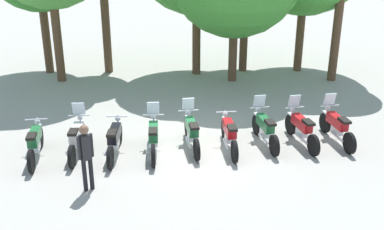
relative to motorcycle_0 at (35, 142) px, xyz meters
The scene contains 11 objects.
ground_plane 4.47m from the motorcycle_0, ahead, with size 80.00×80.00×0.00m, color #9E9B93.
motorcycle_0 is the anchor object (origin of this frame).
motorcycle_1 1.14m from the motorcycle_0, 15.43° to the left, with size 0.62×2.19×1.37m.
motorcycle_2 2.21m from the motorcycle_0, ahead, with size 0.62×2.19×0.99m.
motorcycle_3 3.32m from the motorcycle_0, ahead, with size 0.62×2.19×1.37m.
motorcycle_4 4.45m from the motorcycle_0, ahead, with size 0.67×2.17×1.37m.
motorcycle_5 5.52m from the motorcycle_0, ahead, with size 0.62×2.19×0.99m.
motorcycle_6 6.66m from the motorcycle_0, ahead, with size 0.70×2.16×1.37m.
motorcycle_7 7.75m from the motorcycle_0, ahead, with size 0.76×2.15×1.37m.
motorcycle_8 8.86m from the motorcycle_0, ahead, with size 0.70×2.16×1.37m.
person_0 2.56m from the motorcycle_0, 42.50° to the right, with size 0.38×0.32×1.76m.
Camera 1 is at (0.11, -12.43, 6.10)m, focal length 43.75 mm.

